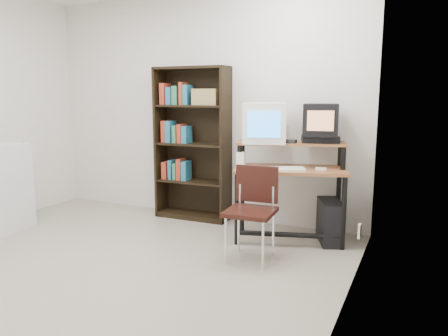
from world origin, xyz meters
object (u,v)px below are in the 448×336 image
at_px(crt_monitor, 265,123).
at_px(pc_tower, 330,222).
at_px(school_chair, 253,203).
at_px(bookshelf, 193,142).
at_px(computer_desk, 290,174).
at_px(crt_tv, 321,120).

bearing_deg(crt_monitor, pc_tower, -13.07).
relative_size(pc_tower, school_chair, 0.55).
distance_m(crt_monitor, bookshelf, 1.05).
height_order(computer_desk, school_chair, computer_desk).
height_order(crt_monitor, school_chair, crt_monitor).
distance_m(computer_desk, bookshelf, 1.31).
relative_size(crt_monitor, crt_tv, 1.33).
bearing_deg(crt_tv, school_chair, -128.53).
distance_m(crt_monitor, crt_tv, 0.55).
bearing_deg(computer_desk, pc_tower, -6.92).
bearing_deg(computer_desk, school_chair, -119.31).
height_order(computer_desk, crt_monitor, crt_monitor).
bearing_deg(school_chair, bookshelf, 136.46).
height_order(crt_monitor, pc_tower, crt_monitor).
xyz_separation_m(crt_monitor, school_chair, (0.13, -0.66, -0.67)).
xyz_separation_m(crt_monitor, pc_tower, (0.68, 0.05, -0.96)).
bearing_deg(school_chair, pc_tower, 48.86).
xyz_separation_m(crt_monitor, crt_tv, (0.53, 0.14, 0.04)).
bearing_deg(crt_monitor, crt_tv, -2.35).
distance_m(crt_monitor, pc_tower, 1.18).
bearing_deg(pc_tower, crt_tv, 126.94).
bearing_deg(bookshelf, computer_desk, -13.87).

